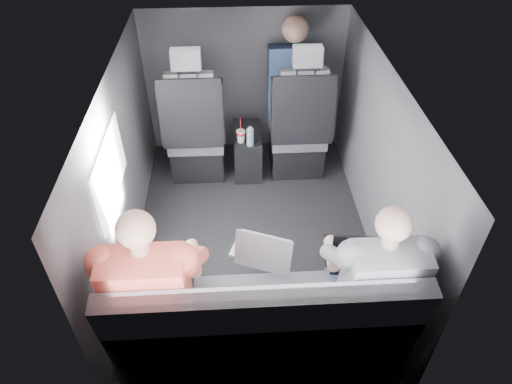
{
  "coord_description": "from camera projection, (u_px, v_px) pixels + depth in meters",
  "views": [
    {
      "loc": [
        -0.12,
        -2.55,
        2.59
      ],
      "look_at": [
        0.02,
        -0.05,
        0.49
      ],
      "focal_mm": 32.0,
      "sensor_mm": 36.0,
      "label": 1
    }
  ],
  "objects": [
    {
      "name": "panel_left",
      "position": [
        122.0,
        172.0,
        3.15
      ],
      "size": [
        0.02,
        2.6,
        1.35
      ],
      "primitive_type": "cube",
      "color": "#56565B",
      "rests_on": "floor"
    },
    {
      "name": "rear_bench",
      "position": [
        262.0,
        329.0,
        2.61
      ],
      "size": [
        1.6,
        0.57,
        0.92
      ],
      "color": "#5B5B60",
      "rests_on": "floor"
    },
    {
      "name": "passenger_rear_right",
      "position": [
        371.0,
        276.0,
        2.51
      ],
      "size": [
        0.49,
        0.61,
        1.21
      ],
      "color": "navy",
      "rests_on": "rear_bench"
    },
    {
      "name": "front_seat_right",
      "position": [
        298.0,
        133.0,
        4.03
      ],
      "size": [
        0.52,
        0.58,
        1.26
      ],
      "color": "black",
      "rests_on": "floor"
    },
    {
      "name": "floor",
      "position": [
        253.0,
        235.0,
        3.62
      ],
      "size": [
        2.6,
        2.6,
        0.0
      ],
      "primitive_type": "plane",
      "color": "black",
      "rests_on": "ground"
    },
    {
      "name": "passenger_rear_left",
      "position": [
        155.0,
        284.0,
        2.45
      ],
      "size": [
        0.52,
        0.63,
        1.25
      ],
      "color": "#323237",
      "rests_on": "rear_bench"
    },
    {
      "name": "side_window",
      "position": [
        110.0,
        172.0,
        2.78
      ],
      "size": [
        0.02,
        0.75,
        0.42
      ],
      "primitive_type": "cube",
      "color": "white",
      "rests_on": "panel_left"
    },
    {
      "name": "laptop_silver",
      "position": [
        262.0,
        250.0,
        2.65
      ],
      "size": [
        0.39,
        0.4,
        0.23
      ],
      "color": "silver",
      "rests_on": "rear_bench"
    },
    {
      "name": "passenger_front_right",
      "position": [
        293.0,
        82.0,
        3.99
      ],
      "size": [
        0.43,
        0.43,
        0.91
      ],
      "color": "navy",
      "rests_on": "front_seat_right"
    },
    {
      "name": "seatbelt",
      "position": [
        304.0,
        102.0,
        3.64
      ],
      "size": [
        0.35,
        0.11,
        0.59
      ],
      "primitive_type": "cube",
      "rotation": [
        -0.14,
        0.49,
        0.0
      ],
      "color": "black",
      "rests_on": "front_seat_right"
    },
    {
      "name": "laptop_white",
      "position": [
        149.0,
        266.0,
        2.56
      ],
      "size": [
        0.34,
        0.36,
        0.22
      ],
      "color": "silver",
      "rests_on": "passenger_rear_left"
    },
    {
      "name": "panel_right",
      "position": [
        379.0,
        163.0,
        3.23
      ],
      "size": [
        0.02,
        2.6,
        1.35
      ],
      "primitive_type": "cube",
      "color": "#56565B",
      "rests_on": "floor"
    },
    {
      "name": "panel_front",
      "position": [
        245.0,
        82.0,
        4.18
      ],
      "size": [
        1.8,
        0.02,
        1.35
      ],
      "primitive_type": "cube",
      "color": "#56565B",
      "rests_on": "floor"
    },
    {
      "name": "panel_back",
      "position": [
        266.0,
        329.0,
        2.2
      ],
      "size": [
        1.8,
        0.02,
        1.35
      ],
      "primitive_type": "cube",
      "color": "#56565B",
      "rests_on": "floor"
    },
    {
      "name": "ceiling",
      "position": [
        251.0,
        78.0,
        2.76
      ],
      "size": [
        2.6,
        2.6,
        0.0
      ],
      "primitive_type": "plane",
      "rotation": [
        3.14,
        0.0,
        0.0
      ],
      "color": "#B2B2AD",
      "rests_on": "panel_back"
    },
    {
      "name": "front_seat_left",
      "position": [
        196.0,
        136.0,
        3.99
      ],
      "size": [
        0.52,
        0.58,
        1.26
      ],
      "color": "black",
      "rests_on": "floor"
    },
    {
      "name": "soda_cup",
      "position": [
        241.0,
        136.0,
        3.89
      ],
      "size": [
        0.08,
        0.08,
        0.24
      ],
      "color": "white",
      "rests_on": "center_console"
    },
    {
      "name": "water_bottle",
      "position": [
        250.0,
        137.0,
        3.84
      ],
      "size": [
        0.06,
        0.06,
        0.18
      ],
      "color": "#A1BDDB",
      "rests_on": "center_console"
    },
    {
      "name": "center_console",
      "position": [
        247.0,
        151.0,
        4.17
      ],
      "size": [
        0.24,
        0.48,
        0.41
      ],
      "color": "black",
      "rests_on": "floor"
    },
    {
      "name": "laptop_black",
      "position": [
        358.0,
        254.0,
        2.62
      ],
      "size": [
        0.39,
        0.37,
        0.26
      ],
      "color": "black",
      "rests_on": "passenger_rear_right"
    }
  ]
}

